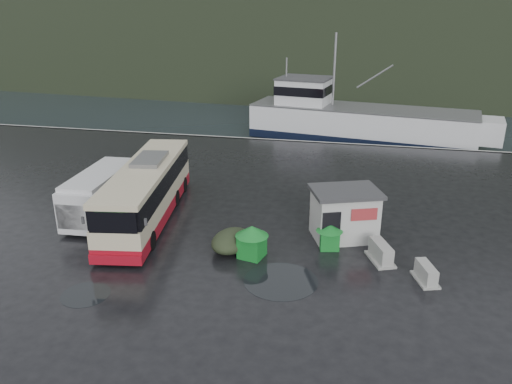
% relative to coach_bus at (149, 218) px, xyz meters
% --- Properties ---
extents(ground, '(160.00, 160.00, 0.00)m').
position_rel_coach_bus_xyz_m(ground, '(4.43, -1.35, 0.00)').
color(ground, black).
rests_on(ground, ground).
extents(harbor_water, '(300.00, 180.00, 0.02)m').
position_rel_coach_bus_xyz_m(harbor_water, '(4.43, 108.65, 0.00)').
color(harbor_water, black).
rests_on(harbor_water, ground).
extents(quay_edge, '(160.00, 0.60, 1.50)m').
position_rel_coach_bus_xyz_m(quay_edge, '(4.43, 18.65, 0.00)').
color(quay_edge, '#999993').
rests_on(quay_edge, ground).
extents(headland, '(780.00, 540.00, 570.00)m').
position_rel_coach_bus_xyz_m(headland, '(14.43, 248.65, 0.00)').
color(headland, black).
rests_on(headland, ground).
extents(coach_bus, '(4.71, 11.98, 3.30)m').
position_rel_coach_bus_xyz_m(coach_bus, '(0.00, 0.00, 0.00)').
color(coach_bus, beige).
rests_on(coach_bus, ground).
extents(white_van, '(2.52, 6.44, 2.65)m').
position_rel_coach_bus_xyz_m(white_van, '(-2.66, -0.26, 0.00)').
color(white_van, silver).
rests_on(white_van, ground).
extents(waste_bin_left, '(1.36, 1.36, 1.59)m').
position_rel_coach_bus_xyz_m(waste_bin_left, '(6.68, -3.27, 0.00)').
color(waste_bin_left, '#157827').
rests_on(waste_bin_left, ground).
extents(waste_bin_right, '(1.14, 1.14, 1.33)m').
position_rel_coach_bus_xyz_m(waste_bin_right, '(10.18, -1.59, 0.00)').
color(waste_bin_right, '#157827').
rests_on(waste_bin_right, ground).
extents(dome_tent, '(2.22, 2.79, 0.99)m').
position_rel_coach_bus_xyz_m(dome_tent, '(5.55, -2.82, 0.00)').
color(dome_tent, '#28321E').
rests_on(dome_tent, ground).
extents(ticket_kiosk, '(4.02, 3.55, 2.61)m').
position_rel_coach_bus_xyz_m(ticket_kiosk, '(10.81, -0.22, 0.00)').
color(ticket_kiosk, beige).
rests_on(ticket_kiosk, ground).
extents(jersey_barrier_a, '(1.50, 1.99, 0.89)m').
position_rel_coach_bus_xyz_m(jersey_barrier_a, '(12.66, -2.39, 0.00)').
color(jersey_barrier_a, '#999993').
rests_on(jersey_barrier_a, ground).
extents(jersey_barrier_b, '(1.20, 1.71, 0.78)m').
position_rel_coach_bus_xyz_m(jersey_barrier_b, '(14.54, -3.86, 0.00)').
color(jersey_barrier_b, '#999993').
rests_on(jersey_barrier_b, ground).
extents(fishing_trawler, '(26.10, 9.82, 10.21)m').
position_rel_coach_bus_xyz_m(fishing_trawler, '(11.17, 25.62, 0.00)').
color(fishing_trawler, silver).
rests_on(fishing_trawler, ground).
extents(puddles, '(10.38, 5.45, 0.01)m').
position_rel_coach_bus_xyz_m(puddles, '(6.26, -6.00, 0.01)').
color(puddles, black).
rests_on(puddles, ground).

